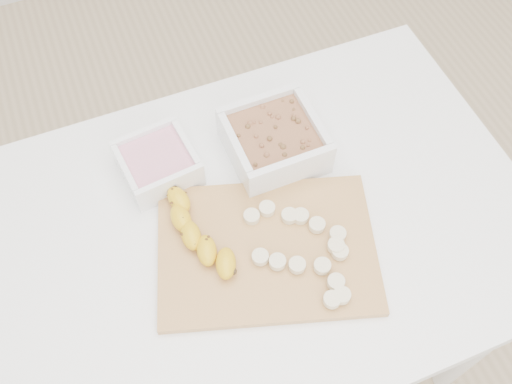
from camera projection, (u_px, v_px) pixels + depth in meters
name	position (u px, v px, depth m)	size (l,w,h in m)	color
ground	(260.00, 342.00, 1.68)	(3.50, 3.50, 0.00)	#C6AD89
table	(262.00, 245.00, 1.12)	(1.00, 0.70, 0.75)	white
bowl_yogurt	(158.00, 163.00, 1.06)	(0.15, 0.15, 0.06)	white
bowl_granola	(274.00, 140.00, 1.08)	(0.17, 0.17, 0.08)	white
cutting_board	(267.00, 249.00, 1.00)	(0.38, 0.27, 0.01)	tan
banana	(200.00, 234.00, 0.99)	(0.05, 0.20, 0.03)	gold
banana_slices	(307.00, 249.00, 0.98)	(0.17, 0.23, 0.02)	beige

